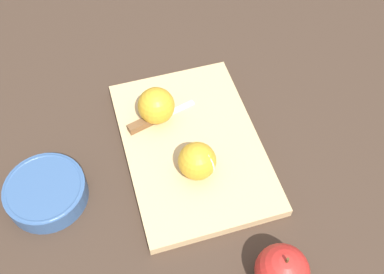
{
  "coord_description": "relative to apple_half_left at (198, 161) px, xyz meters",
  "views": [
    {
      "loc": [
        -0.51,
        0.07,
        0.78
      ],
      "look_at": [
        0.0,
        0.0,
        0.04
      ],
      "focal_mm": 42.0,
      "sensor_mm": 36.0,
      "label": 1
    }
  ],
  "objects": [
    {
      "name": "apple_whole",
      "position": [
        -0.22,
        -0.11,
        -0.01
      ],
      "size": [
        0.09,
        0.09,
        0.1
      ],
      "color": "red",
      "rests_on": "ground_plane"
    },
    {
      "name": "ground_plane",
      "position": [
        0.07,
        0.0,
        -0.06
      ],
      "size": [
        4.0,
        4.0,
        0.0
      ],
      "primitive_type": "plane",
      "color": "#38281E"
    },
    {
      "name": "apple_half_left",
      "position": [
        0.0,
        0.0,
        0.0
      ],
      "size": [
        0.07,
        0.07,
        0.07
      ],
      "rotation": [
        0.0,
        0.0,
        5.36
      ],
      "color": "gold",
      "rests_on": "cutting_board"
    },
    {
      "name": "bowl",
      "position": [
        -0.0,
        0.29,
        -0.04
      ],
      "size": [
        0.15,
        0.15,
        0.04
      ],
      "color": "#33517F",
      "rests_on": "ground_plane"
    },
    {
      "name": "cutting_board",
      "position": [
        0.07,
        0.0,
        -0.05
      ],
      "size": [
        0.43,
        0.33,
        0.02
      ],
      "color": "tan",
      "rests_on": "ground_plane"
    },
    {
      "name": "knife",
      "position": [
        0.13,
        0.09,
        -0.03
      ],
      "size": [
        0.08,
        0.15,
        0.02
      ],
      "rotation": [
        0.0,
        0.0,
        -1.16
      ],
      "color": "silver",
      "rests_on": "cutting_board"
    },
    {
      "name": "apple_half_right",
      "position": [
        0.14,
        0.07,
        0.0
      ],
      "size": [
        0.08,
        0.08,
        0.08
      ],
      "rotation": [
        0.0,
        0.0,
        3.9
      ],
      "color": "gold",
      "rests_on": "cutting_board"
    }
  ]
}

